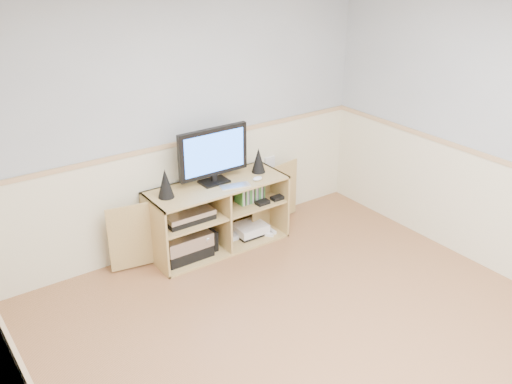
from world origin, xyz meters
The scene contains 11 objects.
room centered at (-0.06, 0.12, 1.22)m, with size 4.04×4.54×2.54m.
media_cabinet centered at (0.20, 2.03, 0.33)m, with size 2.09×0.50×0.65m.
monitor centered at (0.20, 2.02, 0.94)m, with size 0.70×0.18×0.53m.
speaker_left centered at (-0.30, 1.99, 0.78)m, with size 0.14×0.14×0.27m, color black.
speaker_right centered at (0.69, 1.99, 0.77)m, with size 0.13×0.13×0.25m, color black.
keyboard centered at (0.32, 1.83, 0.66)m, with size 0.27×0.11×0.01m, color silver.
mouse centered at (0.57, 1.83, 0.67)m, with size 0.10×0.06×0.04m, color white.
av_components centered at (-0.15, 1.97, 0.22)m, with size 0.53×0.34×0.47m.
game_consoles centered at (0.55, 1.96, 0.07)m, with size 0.45×0.30×0.11m.
game_cases centered at (0.56, 1.95, 0.48)m, with size 0.27×0.14×0.19m, color #3F8C3F.
wall_outlet centered at (1.00, 2.23, 0.60)m, with size 0.12×0.03×0.12m, color white.
Camera 1 is at (-2.27, -2.17, 2.79)m, focal length 40.00 mm.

